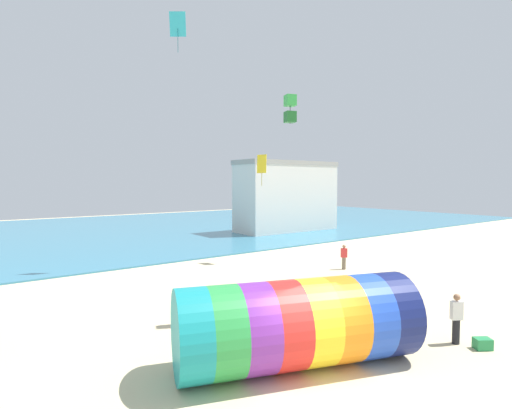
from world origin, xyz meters
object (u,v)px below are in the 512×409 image
kite_handler (456,318)px  kite_green_box (290,109)px  kite_yellow_diamond (262,164)px  kite_cyan_diamond (178,25)px  bystander_near_water (344,257)px  giant_inflatable_tube (298,323)px  cooler_box (483,344)px

kite_handler → kite_green_box: (-2.78, 5.27, 7.40)m
kite_handler → kite_yellow_diamond: 16.27m
kite_cyan_diamond → kite_yellow_diamond: (5.51, -1.16, -8.28)m
kite_handler → kite_green_box: 9.50m
kite_handler → bystander_near_water: (5.84, 9.91, -0.09)m
giant_inflatable_tube → bystander_near_water: (11.21, 7.95, -0.51)m
giant_inflatable_tube → kite_cyan_diamond: bearing=77.7°
kite_handler → kite_green_box: bearing=117.8°
kite_cyan_diamond → kite_yellow_diamond: 10.01m
kite_yellow_diamond → bystander_near_water: (2.63, -4.97, -5.85)m
kite_yellow_diamond → giant_inflatable_tube: bearing=-123.6°
giant_inflatable_tube → kite_handler: 5.74m
giant_inflatable_tube → kite_green_box: (2.59, 3.30, 6.98)m
giant_inflatable_tube → cooler_box: (5.63, -2.71, -1.10)m
bystander_near_water → kite_handler: bearing=-120.5°
kite_handler → kite_yellow_diamond: (3.21, 14.88, 5.76)m
kite_handler → kite_yellow_diamond: kite_yellow_diamond is taller
giant_inflatable_tube → cooler_box: bearing=-25.7°
kite_handler → kite_cyan_diamond: bearing=98.2°
kite_cyan_diamond → kite_green_box: (-0.48, -10.77, -6.64)m
giant_inflatable_tube → kite_handler: size_ratio=4.44×
kite_green_box → bystander_near_water: 12.32m
kite_yellow_diamond → cooler_box: size_ratio=4.03×
giant_inflatable_tube → bystander_near_water: bearing=35.3°
bystander_near_water → kite_green_box: bearing=-151.7°
kite_handler → giant_inflatable_tube: bearing=159.9°
giant_inflatable_tube → kite_green_box: size_ratio=6.65×
kite_handler → kite_cyan_diamond: kite_cyan_diamond is taller
bystander_near_water → cooler_box: 12.05m
kite_green_box → cooler_box: kite_green_box is taller
bystander_near_water → cooler_box: bystander_near_water is taller
giant_inflatable_tube → kite_cyan_diamond: 19.82m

